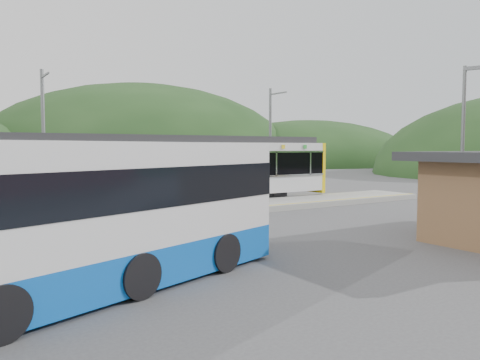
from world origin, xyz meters
TOP-DOWN VIEW (x-y plane):
  - ground at (0.00, 0.00)m, footprint 120.00×120.00m
  - hills at (6.19, 5.29)m, footprint 146.00×149.00m
  - platform at (0.00, 3.30)m, footprint 26.00×3.20m
  - yellow_line at (0.00, 2.00)m, footprint 26.00×0.10m
  - train at (-2.07, 6.00)m, footprint 20.44×3.01m
  - catenary_mast_west at (-7.00, 8.56)m, footprint 0.18×1.80m
  - catenary_mast_east at (7.00, 8.56)m, footprint 0.18×1.80m
  - bus at (-9.73, -6.49)m, footprint 12.20×6.50m
  - lamp_post at (3.48, -7.24)m, footprint 0.47×1.09m

SIDE VIEW (x-z plane):
  - ground at x=0.00m, z-range 0.00..0.00m
  - hills at x=6.19m, z-range -13.00..13.00m
  - platform at x=0.00m, z-range 0.00..0.30m
  - yellow_line at x=0.00m, z-range 0.30..0.31m
  - bus at x=-9.73m, z-range -0.06..3.20m
  - train at x=-2.07m, z-range 0.19..3.93m
  - lamp_post at x=3.48m, z-range 0.57..6.43m
  - catenary_mast_west at x=-7.00m, z-range 0.15..7.15m
  - catenary_mast_east at x=7.00m, z-range 0.15..7.15m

